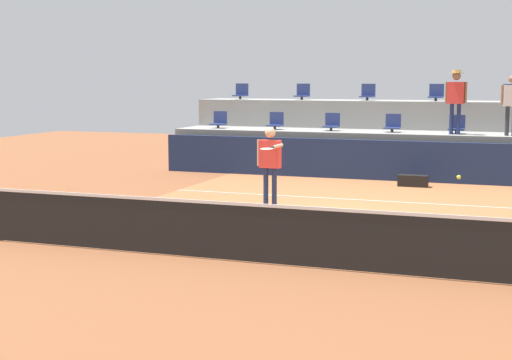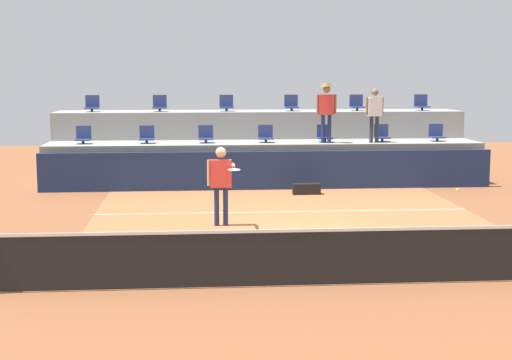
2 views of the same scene
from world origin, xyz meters
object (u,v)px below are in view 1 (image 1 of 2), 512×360
stadium_chair_lower_mid_right (457,126)px  stadium_chair_upper_left (303,93)px  stadium_chair_upper_mid_left (368,93)px  spectator_in_white (512,100)px  stadium_chair_upper_mid_right (436,94)px  tennis_ball (459,177)px  stadium_chair_lower_mid_left (332,123)px  stadium_chair_lower_left (276,122)px  spectator_with_hat (456,95)px  stadium_chair_upper_far_left (241,93)px  equipment_bag (413,181)px  stadium_chair_lower_far_left (219,121)px  stadium_chair_lower_center (393,125)px  stadium_chair_upper_right (511,94)px  tennis_player (270,158)px

stadium_chair_lower_mid_right → stadium_chair_upper_left: (-5.02, 1.80, 0.85)m
stadium_chair_upper_mid_left → spectator_in_white: spectator_in_white is taller
stadium_chair_upper_mid_right → tennis_ball: stadium_chair_upper_mid_right is taller
stadium_chair_upper_left → stadium_chair_lower_mid_left: bearing=-51.5°
stadium_chair_lower_left → stadium_chair_upper_mid_left: size_ratio=1.00×
spectator_in_white → spectator_with_hat: bearing=180.0°
stadium_chair_upper_far_left → spectator_in_white: spectator_in_white is taller
tennis_ball → equipment_bag: bearing=103.3°
stadium_chair_lower_far_left → stadium_chair_lower_mid_left: same height
stadium_chair_upper_mid_left → stadium_chair_lower_mid_right: bearing=-31.9°
stadium_chair_lower_center → tennis_ball: 9.76m
stadium_chair_upper_far_left → spectator_in_white: bearing=-14.3°
stadium_chair_lower_mid_right → spectator_in_white: (1.43, -0.38, 0.75)m
stadium_chair_lower_left → equipment_bag: size_ratio=0.68×
stadium_chair_lower_far_left → spectator_with_hat: size_ratio=0.29×
stadium_chair_upper_right → spectator_with_hat: bearing=-122.3°
stadium_chair_lower_mid_left → stadium_chair_upper_left: 2.45m
stadium_chair_upper_far_left → spectator_in_white: size_ratio=0.32×
spectator_with_hat → equipment_bag: bearing=-115.0°
stadium_chair_upper_left → stadium_chair_upper_right: size_ratio=1.00×
stadium_chair_upper_left → stadium_chair_upper_right: 6.38m
equipment_bag → spectator_in_white: bearing=38.3°
equipment_bag → stadium_chair_upper_right: bearing=60.9°
tennis_player → stadium_chair_upper_far_left: bearing=114.8°
stadium_chair_lower_mid_left → spectator_with_hat: spectator_with_hat is taller
stadium_chair_lower_mid_right → equipment_bag: stadium_chair_lower_mid_right is taller
stadium_chair_lower_left → stadium_chair_upper_mid_right: 4.97m
stadium_chair_lower_center → stadium_chair_upper_far_left: (-5.36, 1.80, 0.85)m
stadium_chair_lower_left → stadium_chair_upper_mid_right: bearing=21.6°
stadium_chair_upper_left → stadium_chair_upper_mid_left: size_ratio=1.00×
stadium_chair_lower_mid_left → equipment_bag: 3.74m
spectator_in_white → stadium_chair_upper_far_left: bearing=165.7°
stadium_chair_upper_left → tennis_ball: size_ratio=7.65×
stadium_chair_upper_mid_right → spectator_in_white: spectator_in_white is taller
stadium_chair_lower_left → equipment_bag: 5.15m
tennis_player → stadium_chair_lower_far_left: bearing=121.0°
tennis_ball → stadium_chair_lower_center: bearing=105.6°
equipment_bag → stadium_chair_upper_mid_left: bearing=116.8°
stadium_chair_lower_left → stadium_chair_lower_center: size_ratio=1.00×
stadium_chair_lower_far_left → stadium_chair_upper_left: bearing=39.6°
stadium_chair_lower_mid_left → stadium_chair_upper_left: size_ratio=1.00×
spectator_in_white → stadium_chair_lower_mid_right: bearing=165.0°
spectator_in_white → tennis_ball: spectator_in_white is taller
stadium_chair_upper_left → tennis_ball: stadium_chair_upper_left is taller
stadium_chair_lower_left → stadium_chair_upper_left: stadium_chair_upper_left is taller
stadium_chair_lower_far_left → stadium_chair_upper_mid_right: (6.41, 1.80, 0.85)m
tennis_player → equipment_bag: (2.50, 4.18, -0.91)m
stadium_chair_lower_mid_right → stadium_chair_upper_right: size_ratio=1.00×
equipment_bag → stadium_chair_lower_mid_right: bearing=68.5°
stadium_chair_lower_center → equipment_bag: 2.72m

